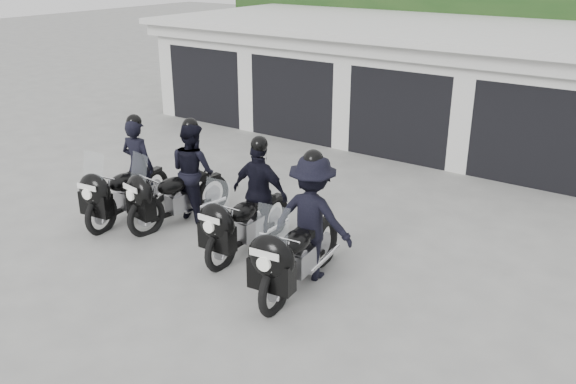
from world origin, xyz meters
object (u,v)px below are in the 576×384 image
Objects in this scene: police_bike_a at (128,178)px; police_bike_c at (254,201)px; police_bike_b at (184,178)px; police_bike_d at (307,227)px.

police_bike_a is 1.00× the size of police_bike_c.
police_bike_a is 2.77m from police_bike_c.
police_bike_b is 1.00× the size of police_bike_c.
police_bike_b reaches higher than police_bike_a.
police_bike_b is (0.98, 0.52, 0.05)m from police_bike_a.
police_bike_b is 1.78m from police_bike_c.
police_bike_d is (1.38, -0.46, 0.06)m from police_bike_c.
police_bike_a is 1.11m from police_bike_b.
police_bike_b is at bearing 162.17° from police_bike_d.
police_bike_d is at bearing -20.42° from police_bike_c.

